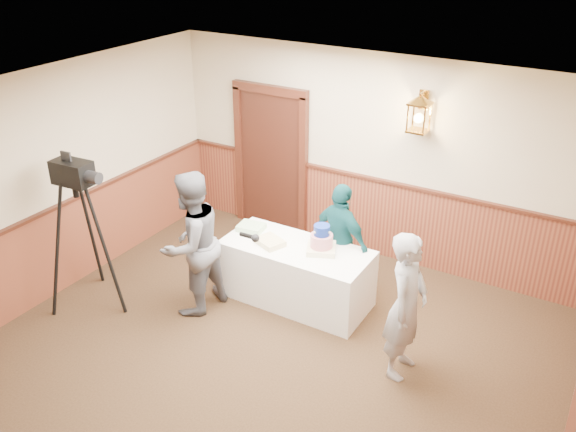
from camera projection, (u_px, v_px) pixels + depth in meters
name	position (u px, v px, depth m)	size (l,w,h in m)	color
ground	(225.00, 402.00, 6.02)	(7.00, 7.00, 0.00)	#2F1F12
room_shell	(241.00, 247.00, 5.71)	(6.02, 7.02, 2.81)	beige
display_table	(296.00, 274.00, 7.44)	(1.80, 0.80, 0.75)	white
tiered_cake	(322.00, 241.00, 7.12)	(0.44, 0.44, 0.34)	#F4EABB
sheet_cake_yellow	(270.00, 242.00, 7.31)	(0.33, 0.25, 0.07)	#D3B17E
sheet_cake_green	(251.00, 227.00, 7.64)	(0.31, 0.25, 0.07)	#9FC98E
interviewer	(192.00, 244.00, 7.06)	(1.52, 0.94, 1.77)	slate
baker	(406.00, 306.00, 6.09)	(0.59, 0.39, 1.62)	#96969B
assistant_p	(341.00, 240.00, 7.45)	(0.86, 0.36, 1.47)	#11494F
tv_camera_rig	(84.00, 243.00, 7.19)	(0.73, 0.68, 1.87)	black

